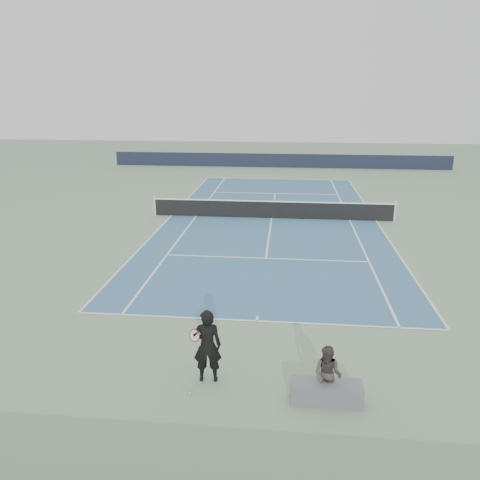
# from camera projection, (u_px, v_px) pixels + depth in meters

# --- Properties ---
(ground) EXTENTS (80.00, 80.00, 0.00)m
(ground) POSITION_uv_depth(u_px,v_px,m) (272.00, 218.00, 25.08)
(ground) COLOR gray
(court_surface) EXTENTS (10.97, 23.77, 0.01)m
(court_surface) POSITION_uv_depth(u_px,v_px,m) (272.00, 218.00, 25.08)
(court_surface) COLOR #396587
(court_surface) RESTS_ON ground
(tennis_net) EXTENTS (12.90, 0.10, 1.07)m
(tennis_net) POSITION_uv_depth(u_px,v_px,m) (272.00, 209.00, 24.93)
(tennis_net) COLOR silver
(tennis_net) RESTS_ON ground
(windscreen_far) EXTENTS (30.00, 0.25, 1.20)m
(windscreen_far) POSITION_uv_depth(u_px,v_px,m) (279.00, 161.00, 41.86)
(windscreen_far) COLOR black
(windscreen_far) RESTS_ON ground
(tennis_player) EXTENTS (0.82, 0.56, 1.81)m
(tennis_player) POSITION_uv_depth(u_px,v_px,m) (207.00, 346.00, 10.75)
(tennis_player) COLOR black
(tennis_player) RESTS_ON ground
(tennis_ball) EXTENTS (0.06, 0.06, 0.06)m
(tennis_ball) POSITION_uv_depth(u_px,v_px,m) (190.00, 393.00, 10.47)
(tennis_ball) COLOR #BEDD2D
(tennis_ball) RESTS_ON ground
(spectator_bench) EXTENTS (1.59, 1.07, 1.35)m
(spectator_bench) POSITION_uv_depth(u_px,v_px,m) (327.00, 383.00, 10.07)
(spectator_bench) COLOR slate
(spectator_bench) RESTS_ON ground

